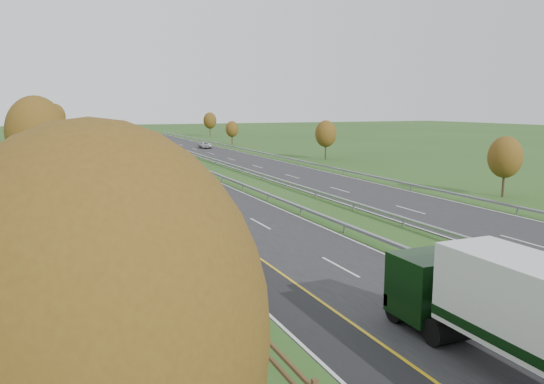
% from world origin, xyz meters
% --- Properties ---
extents(ground, '(400.00, 400.00, 0.00)m').
position_xyz_m(ground, '(8.00, 55.00, 0.00)').
color(ground, '#264B1A').
rests_on(ground, ground).
extents(near_carriageway, '(10.50, 200.00, 0.04)m').
position_xyz_m(near_carriageway, '(0.00, 60.00, 0.02)').
color(near_carriageway, black).
rests_on(near_carriageway, ground).
extents(far_carriageway, '(10.50, 200.00, 0.04)m').
position_xyz_m(far_carriageway, '(16.50, 60.00, 0.02)').
color(far_carriageway, black).
rests_on(far_carriageway, ground).
extents(hard_shoulder, '(3.00, 200.00, 0.04)m').
position_xyz_m(hard_shoulder, '(-3.75, 60.00, 0.02)').
color(hard_shoulder, black).
rests_on(hard_shoulder, ground).
extents(lane_markings, '(26.75, 200.00, 0.01)m').
position_xyz_m(lane_markings, '(6.40, 59.88, 0.05)').
color(lane_markings, silver).
rests_on(lane_markings, near_carriageway).
extents(embankment_left, '(12.00, 200.00, 2.00)m').
position_xyz_m(embankment_left, '(-13.00, 60.00, 1.00)').
color(embankment_left, '#264B1A').
rests_on(embankment_left, ground).
extents(hedge_left, '(2.20, 180.00, 1.10)m').
position_xyz_m(hedge_left, '(-15.00, 60.00, 2.55)').
color(hedge_left, '#2B3314').
rests_on(hedge_left, embankment_left).
extents(fence_left, '(0.12, 189.06, 1.20)m').
position_xyz_m(fence_left, '(-8.50, 59.59, 2.73)').
color(fence_left, '#422B19').
rests_on(fence_left, embankment_left).
extents(median_barrier_near, '(0.32, 200.00, 0.71)m').
position_xyz_m(median_barrier_near, '(5.70, 60.00, 0.61)').
color(median_barrier_near, gray).
rests_on(median_barrier_near, ground).
extents(median_barrier_far, '(0.32, 200.00, 0.71)m').
position_xyz_m(median_barrier_far, '(10.80, 60.00, 0.61)').
color(median_barrier_far, gray).
rests_on(median_barrier_far, ground).
extents(outer_barrier_far, '(0.32, 200.00, 0.71)m').
position_xyz_m(outer_barrier_far, '(22.30, 60.00, 0.62)').
color(outer_barrier_far, gray).
rests_on(outer_barrier_far, ground).
extents(trees_left, '(6.64, 164.30, 7.66)m').
position_xyz_m(trees_left, '(-12.64, 56.63, 6.37)').
color(trees_left, '#2D2116').
rests_on(trees_left, embankment_left).
extents(trees_far, '(8.45, 118.60, 7.12)m').
position_xyz_m(trees_far, '(29.80, 89.21, 4.25)').
color(trees_far, '#2D2116').
rests_on(trees_far, ground).
extents(road_tanker, '(2.40, 11.22, 3.46)m').
position_xyz_m(road_tanker, '(0.19, 109.12, 1.86)').
color(road_tanker, silver).
rests_on(road_tanker, near_carriageway).
extents(car_dark_near, '(1.76, 3.97, 1.33)m').
position_xyz_m(car_dark_near, '(2.43, 44.92, 0.70)').
color(car_dark_near, black).
rests_on(car_dark_near, near_carriageway).
extents(car_silver_mid, '(1.72, 4.83, 1.59)m').
position_xyz_m(car_silver_mid, '(-0.29, 81.94, 0.83)').
color(car_silver_mid, '#BDBCC1').
rests_on(car_silver_mid, near_carriageway).
extents(car_small_far, '(2.00, 4.84, 1.40)m').
position_xyz_m(car_small_far, '(0.60, 134.01, 0.74)').
color(car_small_far, '#121F3A').
rests_on(car_small_far, near_carriageway).
extents(car_oncoming, '(2.69, 5.14, 1.38)m').
position_xyz_m(car_oncoming, '(17.84, 96.12, 0.73)').
color(car_oncoming, '#B8B9BE').
rests_on(car_oncoming, far_carriageway).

